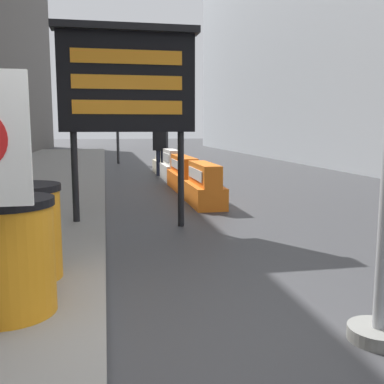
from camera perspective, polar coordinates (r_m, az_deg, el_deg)
ground_plane at (r=3.35m, az=-10.76°, el=-19.75°), size 120.00×120.00×0.00m
barrel_drum_foreground at (r=3.73m, az=-22.35°, el=-7.53°), size 0.72×0.72×0.90m
barrel_drum_middle at (r=4.52m, az=-20.65°, el=-4.73°), size 0.72×0.72×0.90m
message_board at (r=6.97m, az=-8.22°, el=13.66°), size 2.14×0.36×3.05m
jersey_barrier_orange_near at (r=9.05m, az=1.56°, el=0.67°), size 0.59×1.61×0.85m
jersey_barrier_orange_far at (r=11.42m, az=-1.08°, el=2.20°), size 0.56×2.15×0.84m
jersey_barrier_white at (r=13.55m, az=-2.66°, el=3.27°), size 0.50×1.63×0.91m
jersey_barrier_cream at (r=15.53m, az=-3.73°, el=3.81°), size 0.55×1.67×0.86m
traffic_cone_near at (r=13.34m, az=-1.86°, el=2.69°), size 0.32×0.32×0.58m
traffic_cone_mid at (r=12.35m, az=2.47°, el=2.39°), size 0.36×0.36×0.64m
traffic_light_near_curb at (r=19.81m, az=-9.49°, el=10.91°), size 0.28×0.45×3.48m
pedestrian_worker at (r=14.65m, az=-4.03°, el=6.00°), size 0.51×0.42×1.70m
steel_pole_right at (r=3.53m, az=23.10°, el=-6.72°), size 0.44×0.44×2.54m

